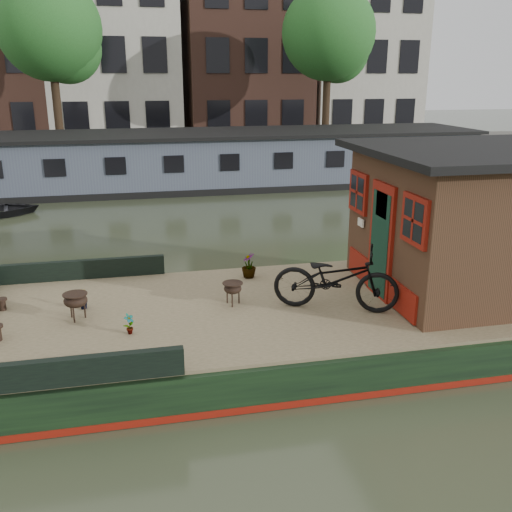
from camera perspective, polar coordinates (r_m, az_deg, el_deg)
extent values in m
plane|color=#363E27|center=(9.89, 9.57, -7.60)|extent=(120.00, 120.00, 0.00)
cube|color=black|center=(9.77, 9.66, -6.00)|extent=(12.00, 4.00, 0.60)
cube|color=maroon|center=(9.86, 9.59, -7.28)|extent=(12.02, 4.02, 0.10)
cube|color=#8E7D58|center=(9.64, 9.76, -4.23)|extent=(11.80, 3.80, 0.05)
cube|color=black|center=(10.77, -17.17, -1.31)|extent=(3.00, 0.12, 0.35)
cube|color=black|center=(7.24, -19.34, -10.97)|extent=(3.00, 0.12, 0.35)
cube|color=#312013|center=(10.30, 21.54, 3.07)|extent=(3.50, 3.00, 2.30)
cube|color=black|center=(10.10, 22.32, 9.72)|extent=(4.00, 3.50, 0.12)
cube|color=maroon|center=(9.49, 12.41, 1.48)|extent=(0.06, 0.80, 1.90)
cube|color=black|center=(9.50, 12.29, 1.19)|extent=(0.04, 0.64, 1.70)
cube|color=maroon|center=(8.43, 15.61, 3.45)|extent=(0.06, 0.72, 0.72)
cube|color=maroon|center=(10.29, 10.22, 6.29)|extent=(0.06, 0.72, 0.72)
imported|color=black|center=(8.93, 7.99, -2.25)|extent=(2.05, 1.40, 1.02)
imported|color=#905D28|center=(9.41, -16.96, -4.18)|extent=(0.20, 0.21, 0.30)
imported|color=brown|center=(10.34, -0.72, -0.94)|extent=(0.27, 0.27, 0.46)
imported|color=brown|center=(8.34, -12.56, -6.65)|extent=(0.19, 0.19, 0.31)
cylinder|color=black|center=(9.80, -24.06, -4.43)|extent=(0.17, 0.17, 0.19)
cube|color=#464F5D|center=(22.76, -3.50, 9.55)|extent=(20.00, 4.00, 2.00)
cube|color=black|center=(22.63, -3.55, 12.18)|extent=(20.40, 4.40, 0.12)
cube|color=black|center=(22.90, -3.46, 7.37)|extent=(20.00, 4.05, 0.24)
cube|color=#47443F|center=(29.21, -5.52, 10.19)|extent=(60.00, 6.00, 0.90)
cube|color=#B7B2A3|center=(36.00, -14.34, 23.59)|extent=(7.00, 8.00, 16.50)
cube|color=brown|center=(36.62, -1.44, 23.19)|extent=(7.00, 8.00, 15.50)
cube|color=#B7B2A3|center=(38.59, 9.71, 23.05)|extent=(6.50, 8.00, 16.00)
cylinder|color=#332316|center=(27.46, -19.27, 13.99)|extent=(0.36, 0.36, 4.00)
sphere|color=#204C19|center=(27.50, -19.98, 20.64)|extent=(4.40, 4.40, 4.40)
sphere|color=#204C19|center=(27.69, -18.42, 19.09)|extent=(3.00, 3.00, 3.00)
cylinder|color=#332316|center=(28.89, 7.03, 14.94)|extent=(0.36, 0.36, 4.00)
sphere|color=#204C19|center=(28.93, 7.28, 21.28)|extent=(4.40, 4.40, 4.40)
sphere|color=#204C19|center=(29.37, 8.18, 19.63)|extent=(3.00, 3.00, 3.00)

